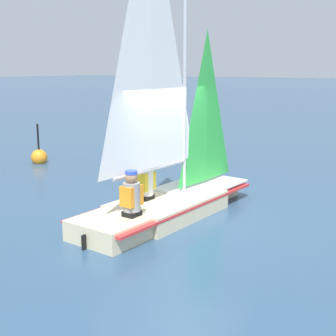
% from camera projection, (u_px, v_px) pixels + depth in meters
% --- Properties ---
extents(ground_plane, '(260.00, 260.00, 0.00)m').
position_uv_depth(ground_plane, '(168.00, 215.00, 9.30)').
color(ground_plane, '#2D4C6B').
extents(sailboat_main, '(1.52, 4.51, 6.06)m').
position_uv_depth(sailboat_main, '(168.00, 171.00, 9.10)').
color(sailboat_main, beige).
rests_on(sailboat_main, ground_plane).
extents(sailor_helm, '(0.31, 0.35, 1.16)m').
position_uv_depth(sailor_helm, '(146.00, 186.00, 9.06)').
color(sailor_helm, black).
rests_on(sailor_helm, ground_plane).
extents(sailor_crew, '(0.31, 0.35, 1.16)m').
position_uv_depth(sailor_crew, '(132.00, 201.00, 8.04)').
color(sailor_crew, black).
rests_on(sailor_crew, ground_plane).
extents(buoy_marker, '(0.50, 0.50, 1.28)m').
position_uv_depth(buoy_marker, '(39.00, 157.00, 14.39)').
color(buoy_marker, orange).
rests_on(buoy_marker, ground_plane).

